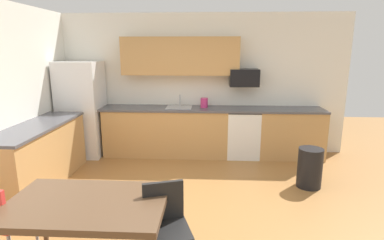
% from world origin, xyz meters
% --- Properties ---
extents(ground_plane, '(12.00, 12.00, 0.00)m').
position_xyz_m(ground_plane, '(0.00, 0.00, 0.00)').
color(ground_plane, '#9E6B38').
extents(wall_back, '(5.80, 0.10, 2.70)m').
position_xyz_m(wall_back, '(0.00, 2.65, 1.35)').
color(wall_back, white).
rests_on(wall_back, ground).
extents(cabinet_run_back, '(2.35, 0.60, 0.90)m').
position_xyz_m(cabinet_run_back, '(-0.57, 2.30, 0.45)').
color(cabinet_run_back, tan).
rests_on(cabinet_run_back, ground).
extents(cabinet_run_back_right, '(1.20, 0.60, 0.90)m').
position_xyz_m(cabinet_run_back_right, '(1.80, 2.30, 0.45)').
color(cabinet_run_back_right, tan).
rests_on(cabinet_run_back_right, ground).
extents(cabinet_run_left, '(0.60, 2.00, 0.90)m').
position_xyz_m(cabinet_run_left, '(-2.30, 0.80, 0.45)').
color(cabinet_run_left, tan).
rests_on(cabinet_run_left, ground).
extents(countertop_back, '(4.80, 0.64, 0.04)m').
position_xyz_m(countertop_back, '(0.00, 2.30, 0.92)').
color(countertop_back, '#4C4C51').
rests_on(countertop_back, cabinet_run_back).
extents(countertop_left, '(0.64, 2.00, 0.04)m').
position_xyz_m(countertop_left, '(-2.30, 0.80, 0.92)').
color(countertop_left, '#4C4C51').
rests_on(countertop_left, cabinet_run_left).
extents(upper_cabinets_back, '(2.20, 0.34, 0.70)m').
position_xyz_m(upper_cabinets_back, '(-0.30, 2.43, 1.90)').
color(upper_cabinets_back, tan).
extents(refrigerator, '(0.76, 0.70, 1.81)m').
position_xyz_m(refrigerator, '(-2.18, 2.22, 0.90)').
color(refrigerator, white).
rests_on(refrigerator, ground).
extents(oven_range, '(0.60, 0.60, 0.91)m').
position_xyz_m(oven_range, '(0.90, 2.30, 0.46)').
color(oven_range, white).
rests_on(oven_range, ground).
extents(microwave, '(0.54, 0.36, 0.32)m').
position_xyz_m(microwave, '(0.90, 2.40, 1.50)').
color(microwave, black).
extents(sink_basin, '(0.48, 0.40, 0.14)m').
position_xyz_m(sink_basin, '(-0.32, 2.30, 0.88)').
color(sink_basin, '#A5A8AD').
rests_on(sink_basin, countertop_back).
extents(sink_faucet, '(0.02, 0.02, 0.24)m').
position_xyz_m(sink_faucet, '(-0.32, 2.48, 1.04)').
color(sink_faucet, '#B2B5BA').
rests_on(sink_faucet, countertop_back).
extents(dining_table, '(1.40, 0.90, 0.72)m').
position_xyz_m(dining_table, '(-0.82, -1.04, 0.66)').
color(dining_table, brown).
rests_on(dining_table, ground).
extents(chair_near_table, '(0.50, 0.50, 0.85)m').
position_xyz_m(chair_near_table, '(-0.13, -0.99, 0.50)').
color(chair_near_table, black).
rests_on(chair_near_table, ground).
extents(trash_bin, '(0.36, 0.36, 0.60)m').
position_xyz_m(trash_bin, '(1.77, 0.95, 0.30)').
color(trash_bin, black).
rests_on(trash_bin, ground).
extents(kettle, '(0.14, 0.14, 0.20)m').
position_xyz_m(kettle, '(0.16, 2.35, 1.02)').
color(kettle, '#CC3372').
rests_on(kettle, countertop_back).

